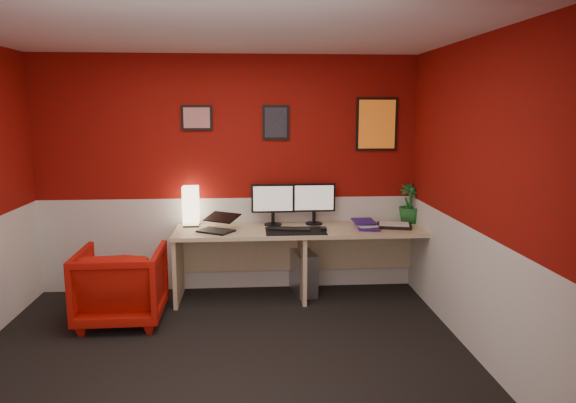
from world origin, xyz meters
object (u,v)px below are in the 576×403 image
Objects in this scene: zen_tray at (394,226)px; potted_plant at (410,204)px; pc_tower at (303,272)px; shoji_lamp at (191,207)px; laptop at (216,221)px; desk at (302,263)px; monitor_right at (314,197)px; armchair at (121,285)px; monitor_left at (273,198)px.

potted_plant is (0.22, 0.21, 0.19)m from zen_tray.
potted_plant reaches higher than pc_tower.
zen_tray is 1.07m from pc_tower.
laptop is (0.27, -0.29, -0.09)m from shoji_lamp.
desk is at bearing -169.78° from potted_plant.
shoji_lamp is at bearing 179.85° from monitor_right.
armchair is at bearing -127.84° from shoji_lamp.
shoji_lamp is at bearing 166.21° from pc_tower.
monitor_right is at bearing 3.16° from monitor_left.
zen_tray is at bearing -14.68° from monitor_right.
shoji_lamp is at bearing -128.72° from armchair.
pc_tower is at bearing 45.28° from laptop.
potted_plant is at bearing -166.64° from armchair.
potted_plant is (1.47, 0.03, -0.08)m from monitor_left.
laptop is 1.84m from zen_tray.
shoji_lamp is 1.30m from monitor_right.
desk is 4.48× the size of monitor_right.
potted_plant is at bearing 43.69° from zen_tray.
monitor_left reaches higher than potted_plant.
potted_plant reaches higher than armchair.
monitor_left is 1.47m from potted_plant.
monitor_right is 0.88m from zen_tray.
shoji_lamp reaches higher than pc_tower.
monitor_right reaches higher than laptop.
laptop is 1.11m from pc_tower.
laptop is 0.43× the size of armchair.
shoji_lamp reaches higher than laptop.
potted_plant is 0.93× the size of pc_tower.
armchair is (-2.67, -0.52, -0.39)m from zen_tray.
laptop is (-0.88, -0.08, 0.47)m from desk.
desk is at bearing -10.58° from shoji_lamp.
shoji_lamp is 1.10m from armchair.
monitor_left reaches higher than armchair.
laptop is 0.57× the size of monitor_right.
armchair is at bearing -158.54° from monitor_right.
desk is at bearing -124.60° from monitor_right.
zen_tray is 0.45× the size of armchair.
desk is 1.03m from zen_tray.
shoji_lamp is 0.52× the size of armchair.
pc_tower is at bearing -160.36° from armchair.
armchair is at bearing -120.07° from laptop.
laptop is at bearing -174.84° from desk.
laptop is at bearing -177.57° from zen_tray.
desk is 1.30m from shoji_lamp.
monitor_left is 1.00× the size of monitor_right.
desk is 0.74m from monitor_left.
shoji_lamp is 1.14× the size of zen_tray.
armchair is at bearing -153.58° from monitor_left.
potted_plant is at bearing 0.11° from monitor_right.
armchair is (-1.43, -0.71, -0.67)m from monitor_left.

